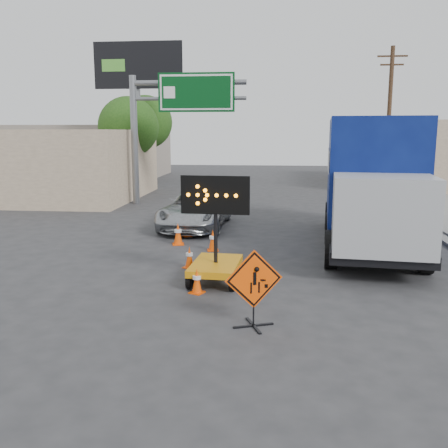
% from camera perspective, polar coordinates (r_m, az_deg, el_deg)
% --- Properties ---
extents(ground, '(100.00, 100.00, 0.00)m').
position_cam_1_polar(ground, '(9.40, -1.28, -14.07)').
color(ground, '#2D2D30').
rests_on(ground, ground).
extents(curb_right, '(0.40, 60.00, 0.12)m').
position_cam_1_polar(curb_right, '(24.56, 20.27, 0.87)').
color(curb_right, gray).
rests_on(curb_right, ground).
extents(storefront_left_near, '(14.00, 10.00, 4.00)m').
position_cam_1_polar(storefront_left_near, '(32.28, -22.09, 6.39)').
color(storefront_left_near, '#CCB493').
rests_on(storefront_left_near, ground).
extents(storefront_left_far, '(12.00, 10.00, 4.40)m').
position_cam_1_polar(storefront_left_far, '(45.45, -14.95, 8.05)').
color(storefront_left_far, gray).
rests_on(storefront_left_far, ground).
extents(building_right_far, '(10.00, 14.00, 4.60)m').
position_cam_1_polar(building_right_far, '(40.31, 23.32, 7.41)').
color(building_right_far, '#CCB493').
rests_on(building_right_far, ground).
extents(highway_gantry, '(6.18, 0.38, 6.90)m').
position_cam_1_polar(highway_gantry, '(27.03, -6.01, 12.95)').
color(highway_gantry, slate).
rests_on(highway_gantry, ground).
extents(billboard, '(6.10, 0.54, 9.85)m').
position_cam_1_polar(billboard, '(35.78, -9.76, 15.93)').
color(billboard, slate).
rests_on(billboard, ground).
extents(utility_pole_far, '(1.80, 0.26, 9.00)m').
position_cam_1_polar(utility_pole_far, '(33.21, 18.32, 11.37)').
color(utility_pole_far, '#49301F').
rests_on(utility_pole_far, ground).
extents(tree_left_near, '(3.71, 3.71, 6.03)m').
position_cam_1_polar(tree_left_near, '(31.80, -10.86, 10.82)').
color(tree_left_near, '#49301F').
rests_on(tree_left_near, ground).
extents(tree_left_far, '(4.10, 4.10, 6.66)m').
position_cam_1_polar(tree_left_far, '(39.78, -8.93, 11.42)').
color(tree_left_far, '#49301F').
rests_on(tree_left_far, ground).
extents(construction_sign, '(1.14, 0.82, 1.61)m').
position_cam_1_polar(construction_sign, '(10.10, 3.43, -7.13)').
color(construction_sign, black).
rests_on(construction_sign, ground).
extents(arrow_board, '(1.78, 2.04, 2.81)m').
position_cam_1_polar(arrow_board, '(13.09, -0.95, -3.97)').
color(arrow_board, orange).
rests_on(arrow_board, ground).
extents(pickup_truck, '(2.61, 5.36, 1.47)m').
position_cam_1_polar(pickup_truck, '(20.51, -3.27, 1.62)').
color(pickup_truck, '#A9ACB0').
rests_on(pickup_truck, ground).
extents(box_truck, '(3.58, 9.36, 4.34)m').
position_cam_1_polar(box_truck, '(17.62, 16.36, 3.79)').
color(box_truck, black).
rests_on(box_truck, ground).
extents(cone_a, '(0.42, 0.42, 0.63)m').
position_cam_1_polar(cone_a, '(12.30, -3.12, -6.49)').
color(cone_a, '#FF4C05').
rests_on(cone_a, ground).
extents(cone_b, '(0.43, 0.43, 0.63)m').
position_cam_1_polar(cone_b, '(14.54, -3.97, -3.80)').
color(cone_b, '#FF4C05').
rests_on(cone_b, ground).
extents(cone_c, '(0.43, 0.43, 0.71)m').
position_cam_1_polar(cone_c, '(16.56, -1.29, -1.86)').
color(cone_c, '#FF4C05').
rests_on(cone_c, ground).
extents(cone_d, '(0.47, 0.47, 0.77)m').
position_cam_1_polar(cone_d, '(17.51, -5.27, -1.12)').
color(cone_d, '#FF4C05').
rests_on(cone_d, ground).
extents(cone_e, '(0.42, 0.42, 0.64)m').
position_cam_1_polar(cone_e, '(18.87, -4.21, -0.45)').
color(cone_e, '#FF4C05').
rests_on(cone_e, ground).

